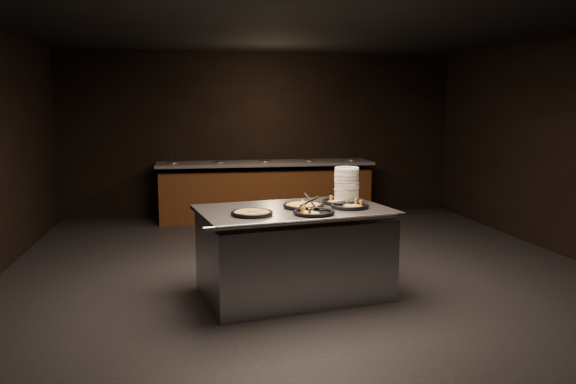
{
  "coord_description": "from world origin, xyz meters",
  "views": [
    {
      "loc": [
        -1.32,
        -6.0,
        1.92
      ],
      "look_at": [
        -0.19,
        0.3,
        0.96
      ],
      "focal_mm": 35.0,
      "sensor_mm": 36.0,
      "label": 1
    }
  ],
  "objects_px": {
    "plate_stack": "(347,185)",
    "pan_veggie_whole": "(252,213)",
    "pan_cheese_whole": "(303,206)",
    "serving_counter": "(294,254)"
  },
  "relations": [
    {
      "from": "plate_stack",
      "to": "pan_veggie_whole",
      "type": "xyz_separation_m",
      "value": [
        -1.1,
        -0.59,
        -0.16
      ]
    },
    {
      "from": "plate_stack",
      "to": "pan_cheese_whole",
      "type": "distance_m",
      "value": 0.62
    },
    {
      "from": "serving_counter",
      "to": "pan_cheese_whole",
      "type": "xyz_separation_m",
      "value": [
        0.11,
        0.05,
        0.49
      ]
    },
    {
      "from": "pan_veggie_whole",
      "to": "pan_cheese_whole",
      "type": "relative_size",
      "value": 0.96
    },
    {
      "from": "pan_veggie_whole",
      "to": "serving_counter",
      "type": "bearing_deg",
      "value": 30.45
    },
    {
      "from": "serving_counter",
      "to": "pan_veggie_whole",
      "type": "distance_m",
      "value": 0.72
    },
    {
      "from": "serving_counter",
      "to": "plate_stack",
      "type": "height_order",
      "value": "plate_stack"
    },
    {
      "from": "plate_stack",
      "to": "pan_cheese_whole",
      "type": "xyz_separation_m",
      "value": [
        -0.54,
        -0.28,
        -0.16
      ]
    },
    {
      "from": "plate_stack",
      "to": "pan_veggie_whole",
      "type": "relative_size",
      "value": 0.92
    },
    {
      "from": "pan_veggie_whole",
      "to": "pan_cheese_whole",
      "type": "height_order",
      "value": "same"
    }
  ]
}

